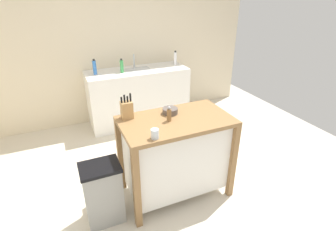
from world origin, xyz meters
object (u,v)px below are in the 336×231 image
(drinking_cup, at_px, (155,134))
(bottle_dish_soap, at_px, (175,58))
(sink_faucet, at_px, (134,61))
(bottle_spray_cleaner, at_px, (95,67))
(bottle_hand_soap, at_px, (122,66))
(trash_bin, at_px, (103,193))
(bowl_ceramic_small, at_px, (170,111))
(knife_block, at_px, (127,109))
(pepper_grinder, at_px, (169,114))
(kitchen_island, at_px, (176,153))

(drinking_cup, height_order, bottle_dish_soap, bottle_dish_soap)
(sink_faucet, distance_m, bottle_spray_cleaner, 0.66)
(bottle_hand_soap, bearing_deg, trash_bin, -111.07)
(bowl_ceramic_small, relative_size, bottle_dish_soap, 0.66)
(knife_block, xyz_separation_m, bottle_dish_soap, (1.29, 1.65, 0.01))
(drinking_cup, distance_m, bottle_spray_cleaner, 2.11)
(knife_block, height_order, pepper_grinder, knife_block)
(drinking_cup, bearing_deg, bottle_spray_cleaner, 93.94)
(bottle_spray_cleaner, xyz_separation_m, bottle_dish_soap, (1.33, 0.02, 0.00))
(bowl_ceramic_small, relative_size, bottle_spray_cleaner, 0.67)
(knife_block, xyz_separation_m, pepper_grinder, (0.35, -0.23, -0.02))
(drinking_cup, height_order, sink_faucet, sink_faucet)
(knife_block, height_order, bottle_dish_soap, knife_block)
(knife_block, relative_size, bottle_spray_cleaner, 1.08)
(drinking_cup, height_order, bottle_spray_cleaner, bottle_spray_cleaner)
(kitchen_island, height_order, trash_bin, kitchen_island)
(trash_bin, bearing_deg, kitchen_island, 5.79)
(knife_block, distance_m, sink_faucet, 1.85)
(bowl_ceramic_small, height_order, bottle_hand_soap, bottle_hand_soap)
(sink_faucet, relative_size, bottle_hand_soap, 1.03)
(kitchen_island, height_order, bowl_ceramic_small, bowl_ceramic_small)
(trash_bin, distance_m, sink_faucet, 2.37)
(knife_block, bearing_deg, bowl_ceramic_small, -10.15)
(bottle_hand_soap, bearing_deg, kitchen_island, -87.67)
(kitchen_island, height_order, bottle_spray_cleaner, bottle_spray_cleaner)
(knife_block, height_order, trash_bin, knife_block)
(pepper_grinder, xyz_separation_m, bottle_spray_cleaner, (-0.39, 1.85, 0.03))
(drinking_cup, distance_m, trash_bin, 0.80)
(pepper_grinder, relative_size, trash_bin, 0.24)
(bottle_spray_cleaner, bearing_deg, knife_block, -88.70)
(bottle_spray_cleaner, relative_size, bottle_dish_soap, 0.98)
(bottle_dish_soap, bearing_deg, bowl_ceramic_small, -116.66)
(drinking_cup, height_order, bottle_hand_soap, bottle_hand_soap)
(pepper_grinder, bearing_deg, bottle_spray_cleaner, 101.79)
(bowl_ceramic_small, height_order, bottle_dish_soap, bottle_dish_soap)
(kitchen_island, xyz_separation_m, pepper_grinder, (-0.08, -0.01, 0.47))
(trash_bin, relative_size, sink_faucet, 2.86)
(bowl_ceramic_small, xyz_separation_m, bottle_dish_soap, (0.87, 1.73, 0.08))
(trash_bin, bearing_deg, bottle_dish_soap, 49.66)
(bottle_hand_soap, bearing_deg, pepper_grinder, -90.22)
(bottle_spray_cleaner, bearing_deg, sink_faucet, 10.76)
(pepper_grinder, height_order, sink_faucet, sink_faucet)
(drinking_cup, xyz_separation_m, trash_bin, (-0.47, 0.18, -0.63))
(drinking_cup, xyz_separation_m, bottle_dish_soap, (1.19, 2.12, 0.06))
(kitchen_island, bearing_deg, bowl_ceramic_small, 90.59)
(bottle_spray_cleaner, bearing_deg, kitchen_island, -75.83)
(knife_block, xyz_separation_m, bottle_spray_cleaner, (-0.04, 1.63, 0.01))
(trash_bin, distance_m, bottle_spray_cleaner, 2.07)
(pepper_grinder, relative_size, bottle_dish_soap, 0.64)
(kitchen_island, height_order, bottle_dish_soap, bottle_dish_soap)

